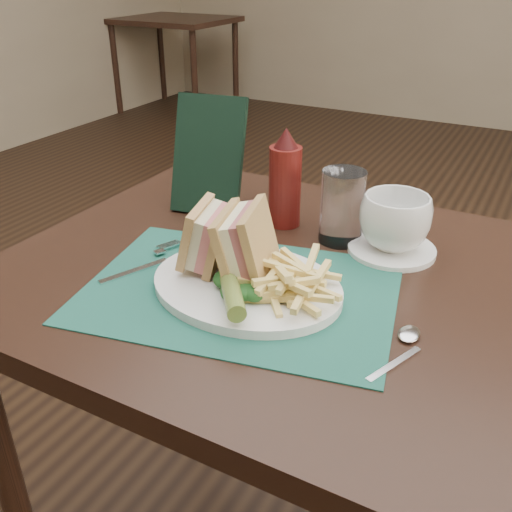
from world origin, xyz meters
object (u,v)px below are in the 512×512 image
at_px(ketchup_bottle, 285,178).
at_px(check_presenter, 208,156).
at_px(table_main, 277,435).
at_px(coffee_cup, 395,222).
at_px(table_bg_left, 177,65).
at_px(placemat, 240,291).
at_px(saucer, 391,249).
at_px(drinking_glass, 342,207).
at_px(plate, 247,286).
at_px(sandwich_half_a, 196,234).
at_px(sandwich_half_b, 233,241).

relative_size(ketchup_bottle, check_presenter, 0.82).
bearing_deg(table_main, coffee_cup, 43.88).
relative_size(coffee_cup, ketchup_bottle, 0.64).
height_order(table_bg_left, coffee_cup, coffee_cup).
bearing_deg(placemat, table_main, 77.77).
bearing_deg(saucer, coffee_cup, 0.00).
xyz_separation_m(table_main, table_bg_left, (-2.60, 3.32, 0.00)).
xyz_separation_m(saucer, drinking_glass, (-0.10, 0.00, 0.06)).
xyz_separation_m(table_bg_left, plate, (2.58, -3.41, 0.38)).
xyz_separation_m(table_main, coffee_cup, (0.14, 0.14, 0.43)).
xyz_separation_m(table_main, check_presenter, (-0.23, 0.15, 0.49)).
height_order(table_main, plate, plate).
bearing_deg(sandwich_half_a, check_presenter, 103.33).
relative_size(sandwich_half_a, check_presenter, 0.45).
distance_m(placemat, plate, 0.01).
height_order(sandwich_half_a, coffee_cup, sandwich_half_a).
height_order(table_bg_left, sandwich_half_b, sandwich_half_b).
bearing_deg(sandwich_half_a, plate, -21.61).
xyz_separation_m(ketchup_bottle, check_presenter, (-0.16, -0.00, 0.02)).
bearing_deg(placemat, plate, 27.69).
relative_size(placemat, drinking_glass, 3.59).
relative_size(plate, sandwich_half_a, 2.91).
xyz_separation_m(table_bg_left, sandwich_half_b, (2.56, -3.41, 0.45)).
distance_m(sandwich_half_b, ketchup_bottle, 0.24).
xyz_separation_m(table_bg_left, check_presenter, (2.36, -3.17, 0.49)).
xyz_separation_m(plate, ketchup_bottle, (-0.06, 0.25, 0.08)).
bearing_deg(check_presenter, placemat, -59.91).
bearing_deg(ketchup_bottle, sandwich_half_b, -83.06).
relative_size(saucer, ketchup_bottle, 0.81).
distance_m(placemat, coffee_cup, 0.29).
bearing_deg(sandwich_half_a, table_main, 21.89).
relative_size(table_bg_left, plate, 3.00).
relative_size(sandwich_half_b, coffee_cup, 0.98).
xyz_separation_m(table_main, placemat, (-0.02, -0.10, 0.38)).
bearing_deg(placemat, sandwich_half_b, 143.54).
distance_m(table_bg_left, saucer, 4.22).
bearing_deg(sandwich_half_b, table_main, 50.88).
bearing_deg(coffee_cup, sandwich_half_b, -129.69).
distance_m(table_main, drinking_glass, 0.46).
height_order(placemat, sandwich_half_a, sandwich_half_a).
relative_size(placemat, ketchup_bottle, 2.51).
relative_size(table_main, coffee_cup, 7.54).
bearing_deg(placemat, coffee_cup, 54.98).
relative_size(table_bg_left, drinking_glass, 6.92).
height_order(plate, coffee_cup, coffee_cup).
distance_m(plate, sandwich_half_b, 0.07).
relative_size(placemat, plate, 1.55).
bearing_deg(check_presenter, coffee_cup, -12.19).
bearing_deg(ketchup_bottle, check_presenter, -178.70).
bearing_deg(sandwich_half_b, ketchup_bottle, 83.48).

